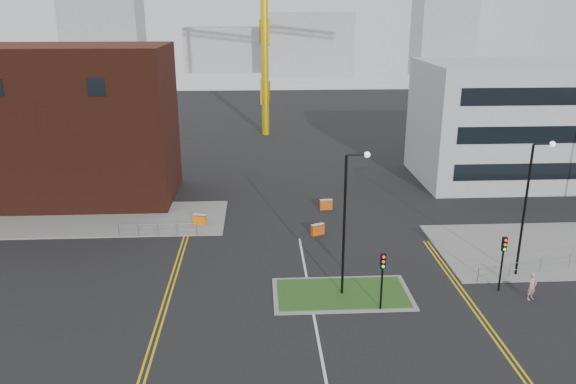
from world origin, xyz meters
The scene contains 24 objects.
ground centered at (0.00, 0.00, 0.00)m, with size 200.00×200.00×0.00m, color black.
pavement_left centered at (-20.00, 22.00, 0.06)m, with size 28.00×8.00×0.12m, color slate.
island_kerb centered at (2.00, 8.00, 0.04)m, with size 8.60×4.60×0.08m, color slate.
grass_island centered at (2.00, 8.00, 0.06)m, with size 8.00×4.00×0.12m, color #264E1A.
brick_building centered at (-22.97, 28.00, 6.85)m, with size 24.20×10.07×14.24m.
office_block centered at (26.01, 31.97, 6.00)m, with size 25.00×12.20×12.00m.
streetlamp_island centered at (2.22, 8.00, 5.41)m, with size 1.46×0.36×9.18m.
streetlamp_right_near centered at (14.22, 10.00, 5.41)m, with size 1.46×0.36×9.18m.
traffic_light_island centered at (4.00, 5.98, 2.57)m, with size 0.28×0.33×3.65m.
traffic_light_right centered at (12.00, 7.98, 2.57)m, with size 0.28×0.33×3.65m.
railing_left centered at (-11.00, 18.00, 0.74)m, with size 6.05×0.05×1.10m.
centre_line centered at (0.00, 2.00, 0.01)m, with size 0.15×30.00×0.01m, color silver.
yellow_left_a centered at (-9.00, 10.00, 0.01)m, with size 0.12×24.00×0.01m, color gold.
yellow_left_b centered at (-8.70, 10.00, 0.01)m, with size 0.12×24.00×0.01m, color gold.
yellow_right_a centered at (9.50, 6.00, 0.01)m, with size 0.12×20.00×0.01m, color gold.
yellow_right_b centered at (9.80, 6.00, 0.01)m, with size 0.12×20.00×0.01m, color gold.
skyline_a centered at (-40.00, 120.00, 11.00)m, with size 18.00×12.00×22.00m, color gray.
skyline_b centered at (10.00, 130.00, 8.00)m, with size 24.00×12.00×16.00m, color gray.
skyline_c centered at (45.00, 125.00, 14.00)m, with size 14.00×12.00×28.00m, color gray.
skyline_d centered at (-8.00, 140.00, 6.00)m, with size 30.00×12.00×12.00m, color gray.
pedestrian centered at (13.50, 6.79, 0.90)m, with size 0.66×0.43×1.80m, color #CB8387.
barrier_left centered at (-8.00, 20.26, 0.53)m, with size 1.22×0.75×0.97m.
barrier_mid centered at (2.84, 23.55, 0.50)m, with size 1.12×0.45×0.92m.
barrier_right centered at (1.49, 17.77, 0.48)m, with size 1.11×0.76×0.89m.
Camera 1 is at (-3.05, -23.07, 17.04)m, focal length 35.00 mm.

